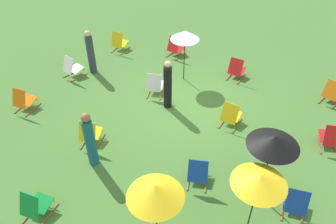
{
  "coord_description": "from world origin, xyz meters",
  "views": [
    {
      "loc": [
        -3.42,
        8.08,
        6.75
      ],
      "look_at": [
        0.0,
        1.2,
        0.5
      ],
      "focal_mm": 35.66,
      "sensor_mm": 36.0,
      "label": 1
    }
  ],
  "objects_px": {
    "deckchair_2": "(330,137)",
    "umbrella_2": "(155,191)",
    "deckchair_6": "(236,69)",
    "person_1": "(91,53)",
    "umbrella_3": "(185,35)",
    "deckchair_11": "(332,93)",
    "umbrella_0": "(274,141)",
    "person_0": "(90,140)",
    "deckchair_13": "(119,42)",
    "person_2": "(168,86)",
    "deckchair_7": "(24,100)",
    "deckchair_9": "(155,85)",
    "deckchair_15": "(90,133)",
    "deckchair_3": "(198,172)",
    "deckchair_8": "(295,202)",
    "deckchair_4": "(35,206)",
    "deckchair_10": "(176,48)",
    "deckchair_14": "(231,115)",
    "umbrella_1": "(260,180)",
    "deckchair_5": "(72,68)"
  },
  "relations": [
    {
      "from": "deckchair_15",
      "to": "deckchair_7",
      "type": "bearing_deg",
      "value": -20.13
    },
    {
      "from": "deckchair_11",
      "to": "deckchair_15",
      "type": "bearing_deg",
      "value": 58.4
    },
    {
      "from": "deckchair_9",
      "to": "deckchair_15",
      "type": "distance_m",
      "value": 2.98
    },
    {
      "from": "deckchair_7",
      "to": "umbrella_1",
      "type": "distance_m",
      "value": 7.75
    },
    {
      "from": "umbrella_0",
      "to": "umbrella_2",
      "type": "bearing_deg",
      "value": 52.32
    },
    {
      "from": "umbrella_0",
      "to": "person_0",
      "type": "distance_m",
      "value": 4.48
    },
    {
      "from": "deckchair_8",
      "to": "person_2",
      "type": "relative_size",
      "value": 0.49
    },
    {
      "from": "deckchair_5",
      "to": "deckchair_10",
      "type": "relative_size",
      "value": 1.02
    },
    {
      "from": "deckchair_7",
      "to": "umbrella_0",
      "type": "xyz_separation_m",
      "value": [
        -7.6,
        0.01,
        1.49
      ]
    },
    {
      "from": "deckchair_4",
      "to": "deckchair_8",
      "type": "height_order",
      "value": "same"
    },
    {
      "from": "deckchair_13",
      "to": "deckchair_10",
      "type": "bearing_deg",
      "value": -166.2
    },
    {
      "from": "deckchair_11",
      "to": "umbrella_0",
      "type": "distance_m",
      "value": 5.14
    },
    {
      "from": "deckchair_15",
      "to": "umbrella_1",
      "type": "distance_m",
      "value": 4.96
    },
    {
      "from": "deckchair_13",
      "to": "deckchair_9",
      "type": "bearing_deg",
      "value": 141.5
    },
    {
      "from": "deckchair_9",
      "to": "umbrella_2",
      "type": "distance_m",
      "value": 5.62
    },
    {
      "from": "umbrella_3",
      "to": "umbrella_0",
      "type": "bearing_deg",
      "value": 134.16
    },
    {
      "from": "deckchair_7",
      "to": "umbrella_1",
      "type": "height_order",
      "value": "umbrella_1"
    },
    {
      "from": "deckchair_3",
      "to": "deckchair_6",
      "type": "distance_m",
      "value": 5.1
    },
    {
      "from": "deckchair_2",
      "to": "umbrella_2",
      "type": "distance_m",
      "value": 5.71
    },
    {
      "from": "deckchair_6",
      "to": "person_1",
      "type": "distance_m",
      "value": 5.31
    },
    {
      "from": "person_0",
      "to": "deckchair_3",
      "type": "bearing_deg",
      "value": -144.9
    },
    {
      "from": "deckchair_2",
      "to": "umbrella_0",
      "type": "bearing_deg",
      "value": 45.25
    },
    {
      "from": "deckchair_6",
      "to": "person_1",
      "type": "relative_size",
      "value": 0.5
    },
    {
      "from": "umbrella_3",
      "to": "deckchair_6",
      "type": "bearing_deg",
      "value": -151.57
    },
    {
      "from": "deckchair_7",
      "to": "person_0",
      "type": "xyz_separation_m",
      "value": [
        -3.33,
        0.9,
        0.46
      ]
    },
    {
      "from": "deckchair_15",
      "to": "person_0",
      "type": "xyz_separation_m",
      "value": [
        -0.5,
        0.58,
        0.46
      ]
    },
    {
      "from": "deckchair_13",
      "to": "person_1",
      "type": "relative_size",
      "value": 0.5
    },
    {
      "from": "deckchair_11",
      "to": "deckchair_7",
      "type": "bearing_deg",
      "value": 46.26
    },
    {
      "from": "umbrella_0",
      "to": "person_1",
      "type": "bearing_deg",
      "value": -22.05
    },
    {
      "from": "person_0",
      "to": "person_1",
      "type": "distance_m",
      "value": 4.64
    },
    {
      "from": "deckchair_6",
      "to": "umbrella_3",
      "type": "relative_size",
      "value": 0.44
    },
    {
      "from": "deckchair_13",
      "to": "deckchair_6",
      "type": "bearing_deg",
      "value": 179.64
    },
    {
      "from": "person_1",
      "to": "person_2",
      "type": "bearing_deg",
      "value": -110.33
    },
    {
      "from": "deckchair_7",
      "to": "deckchair_8",
      "type": "relative_size",
      "value": 1.0
    },
    {
      "from": "deckchair_3",
      "to": "deckchair_13",
      "type": "distance_m",
      "value": 7.4
    },
    {
      "from": "deckchair_4",
      "to": "umbrella_3",
      "type": "relative_size",
      "value": 0.44
    },
    {
      "from": "umbrella_1",
      "to": "deckchair_10",
      "type": "bearing_deg",
      "value": -52.7
    },
    {
      "from": "deckchair_8",
      "to": "deckchair_14",
      "type": "xyz_separation_m",
      "value": [
        2.29,
        -2.32,
        0.0
      ]
    },
    {
      "from": "deckchair_5",
      "to": "person_2",
      "type": "relative_size",
      "value": 0.51
    },
    {
      "from": "umbrella_1",
      "to": "person_0",
      "type": "xyz_separation_m",
      "value": [
        4.25,
        -0.06,
        -0.81
      ]
    },
    {
      "from": "deckchair_8",
      "to": "umbrella_0",
      "type": "relative_size",
      "value": 0.42
    },
    {
      "from": "deckchair_2",
      "to": "person_2",
      "type": "bearing_deg",
      "value": -13.72
    },
    {
      "from": "deckchair_11",
      "to": "deckchair_2",
      "type": "bearing_deg",
      "value": 111.83
    },
    {
      "from": "deckchair_6",
      "to": "deckchair_15",
      "type": "distance_m",
      "value": 5.76
    },
    {
      "from": "deckchair_7",
      "to": "deckchair_13",
      "type": "height_order",
      "value": "same"
    },
    {
      "from": "umbrella_3",
      "to": "deckchair_11",
      "type": "bearing_deg",
      "value": -169.72
    },
    {
      "from": "deckchair_11",
      "to": "person_2",
      "type": "relative_size",
      "value": 0.51
    },
    {
      "from": "deckchair_6",
      "to": "deckchair_9",
      "type": "height_order",
      "value": "same"
    },
    {
      "from": "deckchair_2",
      "to": "deckchair_4",
      "type": "xyz_separation_m",
      "value": [
        5.73,
        5.34,
        0.0
      ]
    },
    {
      "from": "person_1",
      "to": "deckchair_14",
      "type": "bearing_deg",
      "value": -106.16
    }
  ]
}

